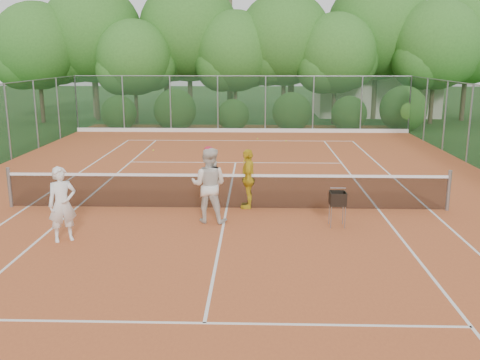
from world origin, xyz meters
name	(u,v)px	position (x,y,z in m)	size (l,w,h in m)	color
ground	(227,209)	(0.00, 0.00, 0.00)	(120.00, 120.00, 0.00)	#21491A
clay_court	(227,209)	(0.00, 0.00, 0.01)	(18.00, 36.00, 0.02)	#B7572A
club_building	(374,93)	(9.00, 24.00, 1.50)	(8.00, 5.00, 3.00)	beige
tennis_net	(227,190)	(0.00, 0.00, 0.53)	(11.97, 0.10, 1.10)	gray
player_white	(62,204)	(-3.50, -2.68, 0.87)	(0.62, 0.40, 1.69)	white
player_center_grp	(209,185)	(-0.37, -1.17, 0.96)	(1.02, 0.86, 1.91)	silver
player_yellow	(248,179)	(0.58, 0.12, 0.83)	(0.95, 0.40, 1.62)	gold
ball_hopper	(338,199)	(2.77, -1.46, 0.70)	(0.37, 0.37, 0.86)	gray
stray_ball_a	(153,150)	(-3.68, 8.87, 0.05)	(0.07, 0.07, 0.07)	#D6ED37
stray_ball_b	(258,139)	(0.87, 12.31, 0.05)	(0.07, 0.07, 0.07)	#AECB2F
stray_ball_c	(286,141)	(2.25, 11.68, 0.05)	(0.07, 0.07, 0.07)	#C3DD33
court_markings	(227,208)	(0.00, 0.00, 0.02)	(11.03, 23.83, 0.01)	white
fence_back	(242,104)	(0.00, 15.00, 1.52)	(18.07, 0.07, 3.00)	#19381E
tropical_treeline	(267,38)	(1.43, 20.22, 5.11)	(32.10, 8.49, 15.03)	brown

